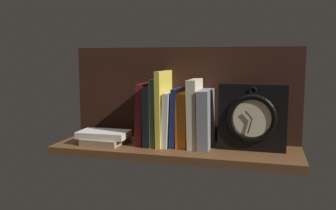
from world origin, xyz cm
name	(u,v)px	position (x,y,z in cm)	size (l,w,h in cm)	color
ground_plane	(175,150)	(0.00, 0.00, -1.25)	(80.53, 23.46, 2.50)	brown
back_panel	(183,94)	(0.00, 11.13, 16.32)	(80.53, 1.20, 32.64)	black
book_maroon_dawkins	(145,113)	(-11.22, 2.67, 10.26)	(2.41, 13.74, 20.52)	maroon
book_black_skeptic	(152,115)	(-8.73, 2.67, 9.76)	(1.98, 15.29, 19.53)	black
book_green_romantic	(158,111)	(-6.56, 2.67, 11.04)	(1.75, 14.74, 22.08)	#476B44
book_yellow_seinlanguage	(164,108)	(-4.53, 2.67, 12.35)	(1.71, 15.72, 24.70)	gold
book_white_catcher	(170,118)	(-2.39, 2.67, 8.87)	(1.97, 14.34, 17.74)	silver
book_navy_bierce	(176,117)	(-0.22, 2.67, 9.53)	(1.77, 12.74, 19.05)	#192147
book_orange_pandolfini	(185,119)	(2.65, 2.67, 8.84)	(3.36, 12.27, 17.68)	orange
book_cream_twain	(195,113)	(6.13, 2.67, 11.04)	(3.01, 14.04, 22.08)	beige
book_gray_chess	(206,118)	(9.71, 2.67, 9.36)	(3.56, 14.80, 18.71)	gray
framed_clock	(252,117)	(24.46, 2.08, 10.47)	(20.93, 6.35, 20.93)	black
book_stack_side	(105,137)	(-24.26, -1.88, 2.13)	(16.98, 13.79, 4.30)	#9E8966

